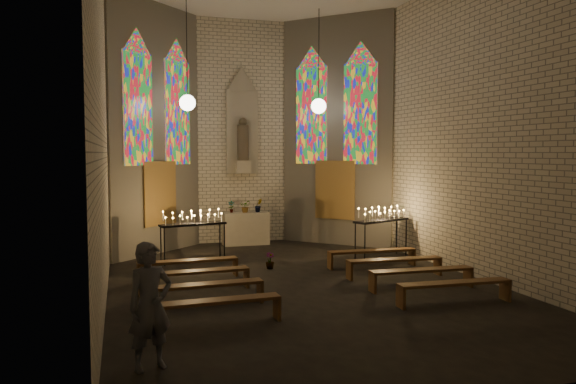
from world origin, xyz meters
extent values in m
plane|color=black|center=(0.00, 0.00, 0.00)|extent=(12.00, 12.00, 0.00)
cube|color=beige|center=(0.00, 6.00, 3.50)|extent=(8.00, 0.02, 7.00)
cube|color=beige|center=(0.00, -6.00, 3.50)|extent=(8.00, 0.02, 7.00)
cube|color=beige|center=(-4.00, 0.00, 3.50)|extent=(0.02, 12.00, 7.00)
cube|color=beige|center=(4.00, 0.00, 3.50)|extent=(0.02, 12.00, 7.00)
cube|color=beige|center=(-2.75, 4.75, 3.50)|extent=(2.72, 2.72, 7.00)
cube|color=beige|center=(2.75, 4.75, 3.50)|extent=(2.72, 2.72, 7.00)
cube|color=#4C3F8C|center=(-3.21, 4.06, 4.00)|extent=(0.78, 0.78, 3.00)
cube|color=#4C3F8C|center=(-2.06, 5.21, 4.00)|extent=(0.78, 0.78, 3.00)
cube|color=#4C3F8C|center=(2.06, 5.21, 4.00)|extent=(0.78, 0.78, 3.00)
cube|color=#4C3F8C|center=(3.21, 4.06, 4.00)|extent=(0.78, 0.78, 3.00)
cube|color=brown|center=(-2.63, 4.63, 1.70)|extent=(0.95, 0.95, 1.80)
cube|color=brown|center=(2.63, 4.63, 1.70)|extent=(0.95, 0.95, 1.80)
cube|color=gray|center=(0.00, 5.92, 3.50)|extent=(1.00, 0.12, 2.60)
cone|color=gray|center=(0.00, 5.92, 5.15)|extent=(1.00, 1.00, 0.80)
cube|color=#B3AA92|center=(0.00, 5.78, 2.40)|extent=(0.45, 0.30, 0.40)
cylinder|color=brown|center=(0.00, 5.78, 3.15)|extent=(0.36, 0.36, 1.10)
sphere|color=brown|center=(0.00, 5.78, 3.80)|extent=(0.26, 0.26, 0.26)
sphere|color=white|center=(-1.90, 4.10, 4.20)|extent=(0.44, 0.44, 0.44)
cylinder|color=black|center=(-1.90, 4.10, 5.60)|extent=(0.02, 0.02, 2.80)
sphere|color=white|center=(1.90, 4.10, 4.20)|extent=(0.44, 0.44, 0.44)
cylinder|color=black|center=(1.90, 4.10, 5.60)|extent=(0.02, 0.02, 2.80)
cube|color=#B3AA92|center=(0.00, 5.45, 0.50)|extent=(1.40, 0.60, 1.00)
imported|color=#4C723F|center=(-0.44, 5.52, 1.18)|extent=(0.22, 0.18, 0.37)
imported|color=#4C723F|center=(-0.01, 5.41, 1.19)|extent=(0.44, 0.41, 0.38)
imported|color=#4C723F|center=(0.38, 5.35, 1.21)|extent=(0.26, 0.22, 0.43)
imported|color=#4C723F|center=(-0.22, 1.69, 0.20)|extent=(0.26, 0.26, 0.40)
cube|color=black|center=(-1.91, 3.09, 0.99)|extent=(1.77, 0.76, 0.05)
cylinder|color=black|center=(-2.67, 2.76, 0.48)|extent=(0.03, 0.03, 0.97)
cylinder|color=black|center=(-1.09, 3.10, 0.48)|extent=(0.03, 0.03, 0.97)
cylinder|color=black|center=(-2.74, 3.08, 0.48)|extent=(0.03, 0.03, 0.97)
cylinder|color=black|center=(-1.16, 3.41, 0.48)|extent=(0.03, 0.03, 0.97)
cube|color=black|center=(3.00, 2.14, 1.03)|extent=(1.81, 1.09, 0.06)
cylinder|color=black|center=(2.29, 1.66, 0.50)|extent=(0.03, 0.03, 1.01)
cylinder|color=black|center=(3.84, 2.31, 0.50)|extent=(0.03, 0.03, 1.01)
cylinder|color=black|center=(2.16, 1.96, 0.50)|extent=(0.03, 0.03, 1.01)
cylinder|color=black|center=(3.71, 2.62, 0.50)|extent=(0.03, 0.03, 1.01)
cube|color=#523317|center=(-2.27, 1.17, 0.40)|extent=(2.25, 0.41, 0.05)
cube|color=#523317|center=(-3.36, 1.13, 0.20)|extent=(0.07, 0.32, 0.40)
cube|color=#523317|center=(-1.18, 1.22, 0.20)|extent=(0.07, 0.32, 0.40)
cube|color=#523317|center=(2.27, 1.17, 0.40)|extent=(2.25, 0.41, 0.05)
cube|color=#523317|center=(1.18, 1.22, 0.20)|extent=(0.07, 0.32, 0.40)
cube|color=#523317|center=(3.36, 1.13, 0.20)|extent=(0.07, 0.32, 0.40)
cube|color=#523317|center=(-2.27, -0.03, 0.40)|extent=(2.25, 0.41, 0.05)
cube|color=#523317|center=(-3.36, -0.07, 0.20)|extent=(0.07, 0.32, 0.40)
cube|color=#523317|center=(-1.18, 0.02, 0.20)|extent=(0.07, 0.32, 0.40)
cube|color=#523317|center=(2.27, -0.03, 0.40)|extent=(2.25, 0.41, 0.05)
cube|color=#523317|center=(1.18, 0.02, 0.20)|extent=(0.07, 0.32, 0.40)
cube|color=#523317|center=(3.36, -0.07, 0.20)|extent=(0.07, 0.32, 0.40)
cube|color=#523317|center=(-2.27, -1.23, 0.40)|extent=(2.25, 0.41, 0.05)
cube|color=#523317|center=(-3.36, -1.27, 0.20)|extent=(0.07, 0.32, 0.40)
cube|color=#523317|center=(-1.18, -1.18, 0.20)|extent=(0.07, 0.32, 0.40)
cube|color=#523317|center=(2.27, -1.23, 0.40)|extent=(2.25, 0.41, 0.05)
cube|color=#523317|center=(1.18, -1.18, 0.20)|extent=(0.07, 0.32, 0.40)
cube|color=#523317|center=(3.36, -1.27, 0.20)|extent=(0.07, 0.32, 0.40)
cube|color=#523317|center=(-2.27, -2.43, 0.40)|extent=(2.25, 0.41, 0.05)
cube|color=#523317|center=(-3.36, -2.47, 0.20)|extent=(0.07, 0.32, 0.40)
cube|color=#523317|center=(-1.18, -2.38, 0.20)|extent=(0.07, 0.32, 0.40)
cube|color=#523317|center=(2.27, -2.43, 0.40)|extent=(2.25, 0.41, 0.05)
cube|color=#523317|center=(1.18, -2.38, 0.20)|extent=(0.07, 0.32, 0.40)
cube|color=#523317|center=(3.36, -2.47, 0.20)|extent=(0.07, 0.32, 0.40)
imported|color=#4C4E57|center=(-3.36, -4.03, 0.84)|extent=(0.72, 0.60, 1.68)
camera|label=1|loc=(-3.70, -11.45, 2.84)|focal=35.00mm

